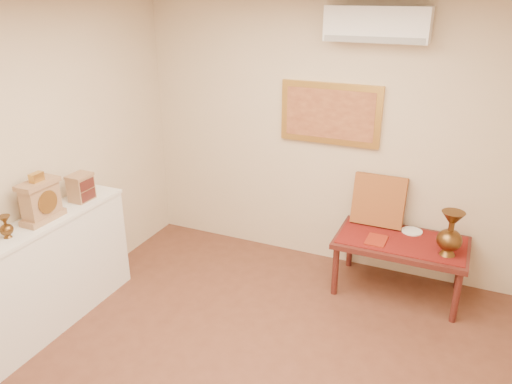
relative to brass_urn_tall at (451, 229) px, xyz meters
The scene contains 13 objects.
wall_back 1.46m from the brass_urn_tall, 158.65° to the left, with size 4.00×0.02×2.70m, color beige.
brass_urn_small 3.62m from the brass_urn_tall, 148.34° to the right, with size 0.10×0.10×0.23m, color brown, non-canonical shape.
table_cloth 0.49m from the brass_urn_tall, 163.37° to the left, with size 1.14×0.59×0.01m, color maroon.
brass_urn_tall is the anchor object (origin of this frame).
plate 0.53m from the brass_urn_tall, 136.40° to the left, with size 0.20×0.20×0.01m, color white.
menu 0.67m from the brass_urn_tall, behind, with size 0.18×0.25×0.01m, color maroon.
cushion 0.79m from the brass_urn_tall, 151.63° to the left, with size 0.50×0.10×0.50m, color maroon.
display_ledge 3.56m from the brass_urn_tall, 150.30° to the right, with size 0.37×2.02×0.98m.
mantel_clock 3.44m from the brass_urn_tall, 153.05° to the right, with size 0.17×0.36×0.41m.
wooden_chest 3.26m from the brass_urn_tall, 160.24° to the right, with size 0.16×0.21×0.24m.
low_table 0.53m from the brass_urn_tall, 163.37° to the left, with size 1.20×0.70×0.55m.
painting 1.56m from the brass_urn_tall, 159.72° to the left, with size 1.00×0.06×0.60m.
ac_unit 1.89m from the brass_urn_tall, 157.22° to the left, with size 0.90×0.25×0.30m.
Camera 1 is at (1.28, -2.46, 2.74)m, focal length 35.00 mm.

